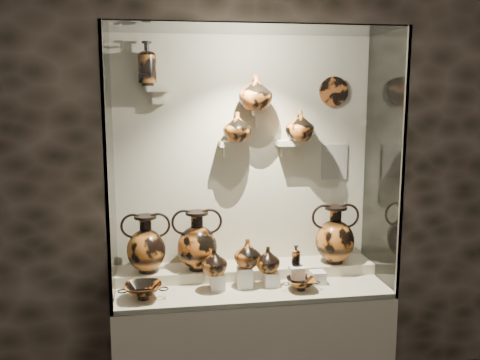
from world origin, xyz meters
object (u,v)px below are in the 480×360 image
Objects in this scene: jug_b at (248,253)px; ovoid_vase_b at (256,92)px; kylix_left at (143,290)px; jug_a at (214,261)px; jug_c at (268,259)px; lekythos_small at (296,254)px; amphora_mid at (197,240)px; ovoid_vase_a at (237,127)px; lekythos_tall at (147,61)px; ovoid_vase_c at (300,126)px; kylix_right at (301,283)px; amphora_right at (335,234)px; amphora_left at (146,243)px.

jug_b is 1.01m from ovoid_vase_b.
jug_b is at bearing 7.65° from kylix_left.
jug_b is at bearing 16.10° from jug_a.
jug_a is at bearing -152.74° from jug_c.
jug_a is at bearing 158.37° from lekythos_small.
kylix_left is 1.39m from ovoid_vase_b.
amphora_mid is 0.77m from ovoid_vase_a.
jug_c is 0.53× the size of lekythos_tall.
kylix_left is at bearing -172.68° from jug_b.
ovoid_vase_b is at bearing 47.92° from jug_a.
kylix_right is at bearing -119.05° from ovoid_vase_c.
jug_b is at bearing -166.73° from ovoid_vase_c.
lekythos_small is at bearing 4.63° from kylix_left.
amphora_mid is at bearing -176.47° from ovoid_vase_b.
jug_b is 0.14m from jug_c.
ovoid_vase_b is (0.67, -0.04, -0.19)m from lekythos_tall.
jug_c is at bearing -53.99° from ovoid_vase_a.
lekythos_tall is 1.56× the size of ovoid_vase_c.
jug_b is at bearing -38.74° from amphora_mid.
amphora_mid is 0.99m from ovoid_vase_c.
amphora_right reaches higher than jug_a.
jug_a reaches higher than kylix_right.
amphora_left is 0.77m from jug_c.
jug_a is 0.22m from jug_b.
amphora_left is 1.14m from lekythos_tall.
jug_a is 1.09m from ovoid_vase_b.
jug_c is 0.88m from ovoid_vase_c.
lekythos_tall is (-0.90, 0.37, 1.34)m from kylix_right.
lekythos_tall is (-0.37, 0.29, 1.21)m from jug_a.
amphora_mid is 2.61× the size of lekythos_small.
ovoid_vase_c is at bearing 11.61° from amphora_left.
jug_a is at bearing 158.77° from kylix_right.
kylix_left is (-0.34, -0.28, -0.21)m from amphora_mid.
amphora_right reaches higher than lekythos_small.
ovoid_vase_a reaches higher than kylix_right.
amphora_right reaches higher than kylix_right.
ovoid_vase_c is (0.07, 0.23, 0.79)m from lekythos_small.
amphora_mid is at bearing -164.45° from ovoid_vase_a.
ovoid_vase_b is at bearing -4.79° from lekythos_tall.
ovoid_vase_c reaches higher than lekythos_small.
ovoid_vase_c is at bearing 47.41° from lekythos_small.
amphora_mid is at bearing 142.85° from kylix_right.
kylix_left is (-0.77, -0.11, -0.11)m from jug_c.
kylix_right is at bearing -21.33° from jug_b.
lekythos_small is 0.53× the size of kylix_left.
jug_a is at bearing 8.27° from kylix_left.
amphora_left is at bearing 161.25° from jug_a.
jug_b is 0.67m from kylix_left.
lekythos_small is at bearing -162.35° from amphora_right.
jug_a is 0.85× the size of ovoid_vase_c.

